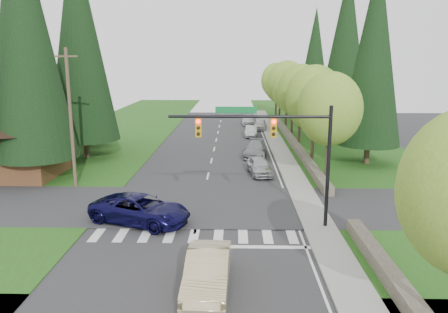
{
  "coord_description": "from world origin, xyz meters",
  "views": [
    {
      "loc": [
        2.1,
        -18.52,
        9.08
      ],
      "look_at": [
        1.43,
        10.11,
        2.8
      ],
      "focal_mm": 35.0,
      "sensor_mm": 36.0,
      "label": 1
    }
  ],
  "objects_px": {
    "sedan_champagne": "(208,272)",
    "suv_navy": "(140,209)",
    "parked_car_b": "(256,149)",
    "parked_car_d": "(260,125)",
    "parked_car_c": "(251,131)",
    "parked_car_e": "(249,120)",
    "parked_car_a": "(260,166)"
  },
  "relations": [
    {
      "from": "suv_navy",
      "to": "parked_car_e",
      "type": "relative_size",
      "value": 1.3
    },
    {
      "from": "suv_navy",
      "to": "parked_car_b",
      "type": "bearing_deg",
      "value": -1.02
    },
    {
      "from": "suv_navy",
      "to": "parked_car_b",
      "type": "xyz_separation_m",
      "value": [
        7.43,
        17.92,
        -0.09
      ]
    },
    {
      "from": "parked_car_c",
      "to": "sedan_champagne",
      "type": "bearing_deg",
      "value": -90.31
    },
    {
      "from": "suv_navy",
      "to": "parked_car_a",
      "type": "distance_m",
      "value": 13.3
    },
    {
      "from": "suv_navy",
      "to": "parked_car_d",
      "type": "xyz_separation_m",
      "value": [
        8.83,
        34.91,
        -0.11
      ]
    },
    {
      "from": "parked_car_d",
      "to": "parked_car_c",
      "type": "bearing_deg",
      "value": -97.39
    },
    {
      "from": "parked_car_e",
      "to": "parked_car_b",
      "type": "bearing_deg",
      "value": -87.95
    },
    {
      "from": "sedan_champagne",
      "to": "suv_navy",
      "type": "xyz_separation_m",
      "value": [
        -4.29,
        7.44,
        0.0
      ]
    },
    {
      "from": "parked_car_c",
      "to": "parked_car_d",
      "type": "xyz_separation_m",
      "value": [
        1.4,
        5.56,
        0.06
      ]
    },
    {
      "from": "parked_car_e",
      "to": "suv_navy",
      "type": "bearing_deg",
      "value": -98.5
    },
    {
      "from": "parked_car_e",
      "to": "parked_car_a",
      "type": "bearing_deg",
      "value": -87.95
    },
    {
      "from": "parked_car_c",
      "to": "parked_car_d",
      "type": "distance_m",
      "value": 5.74
    },
    {
      "from": "parked_car_b",
      "to": "parked_car_c",
      "type": "height_order",
      "value": "parked_car_b"
    },
    {
      "from": "parked_car_c",
      "to": "parked_car_e",
      "type": "xyz_separation_m",
      "value": [
        0.0,
        10.55,
        0.0
      ]
    },
    {
      "from": "parked_car_a",
      "to": "parked_car_e",
      "type": "xyz_separation_m",
      "value": [
        0.0,
        28.86,
        -0.06
      ]
    },
    {
      "from": "parked_car_a",
      "to": "parked_car_e",
      "type": "bearing_deg",
      "value": 82.17
    },
    {
      "from": "suv_navy",
      "to": "parked_car_d",
      "type": "height_order",
      "value": "suv_navy"
    },
    {
      "from": "sedan_champagne",
      "to": "suv_navy",
      "type": "bearing_deg",
      "value": 121.51
    },
    {
      "from": "parked_car_c",
      "to": "parked_car_d",
      "type": "bearing_deg",
      "value": 80.43
    },
    {
      "from": "parked_car_a",
      "to": "parked_car_c",
      "type": "distance_m",
      "value": 18.31
    },
    {
      "from": "parked_car_a",
      "to": "parked_car_b",
      "type": "bearing_deg",
      "value": 82.17
    },
    {
      "from": "sedan_champagne",
      "to": "parked_car_a",
      "type": "xyz_separation_m",
      "value": [
        3.13,
        18.47,
        -0.1
      ]
    },
    {
      "from": "sedan_champagne",
      "to": "parked_car_d",
      "type": "height_order",
      "value": "sedan_champagne"
    },
    {
      "from": "suv_navy",
      "to": "parked_car_b",
      "type": "height_order",
      "value": "suv_navy"
    },
    {
      "from": "parked_car_c",
      "to": "parked_car_e",
      "type": "height_order",
      "value": "parked_car_e"
    },
    {
      "from": "suv_navy",
      "to": "parked_car_c",
      "type": "bearing_deg",
      "value": 7.3
    },
    {
      "from": "sedan_champagne",
      "to": "parked_car_c",
      "type": "relative_size",
      "value": 1.25
    },
    {
      "from": "sedan_champagne",
      "to": "parked_car_c",
      "type": "xyz_separation_m",
      "value": [
        3.13,
        36.78,
        -0.16
      ]
    },
    {
      "from": "suv_navy",
      "to": "parked_car_e",
      "type": "distance_m",
      "value": 40.58
    },
    {
      "from": "parked_car_a",
      "to": "parked_car_d",
      "type": "distance_m",
      "value": 23.92
    },
    {
      "from": "parked_car_b",
      "to": "parked_car_d",
      "type": "relative_size",
      "value": 1.21
    }
  ]
}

